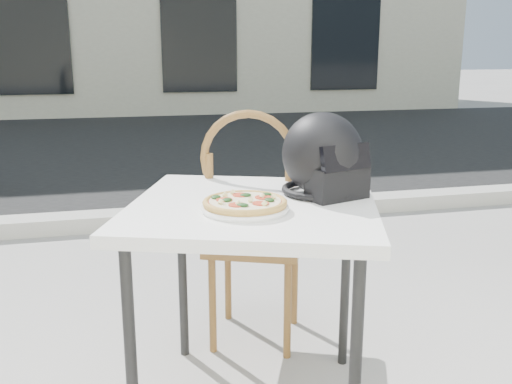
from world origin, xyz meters
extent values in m
cube|color=black|center=(0.00, 7.00, 0.00)|extent=(30.00, 8.00, 0.00)
cube|color=#ABAAA0|center=(0.00, 3.00, 0.06)|extent=(30.00, 0.25, 0.12)
cube|color=black|center=(-1.70, 10.98, 1.60)|extent=(1.60, 0.08, 2.20)
cube|color=black|center=(1.70, 10.98, 1.60)|extent=(1.60, 0.08, 2.20)
cube|color=black|center=(5.00, 10.98, 1.60)|extent=(1.60, 0.08, 2.20)
cube|color=white|center=(0.34, 0.51, 0.79)|extent=(1.09, 1.09, 0.04)
cylinder|color=black|center=(-0.11, 0.30, 0.38)|extent=(0.05, 0.05, 0.76)
cylinder|color=black|center=(0.55, 0.06, 0.38)|extent=(0.05, 0.05, 0.76)
cylinder|color=black|center=(0.13, 0.96, 0.38)|extent=(0.05, 0.05, 0.76)
cylinder|color=black|center=(0.79, 0.72, 0.38)|extent=(0.05, 0.05, 0.76)
cylinder|color=white|center=(0.29, 0.41, 0.81)|extent=(0.37, 0.37, 0.01)
torus|color=white|center=(0.29, 0.41, 0.82)|extent=(0.39, 0.39, 0.02)
cylinder|color=#BD9245|center=(0.29, 0.41, 0.83)|extent=(0.30, 0.30, 0.01)
torus|color=#BD9245|center=(0.29, 0.41, 0.84)|extent=(0.31, 0.31, 0.02)
cylinder|color=red|center=(0.29, 0.41, 0.84)|extent=(0.27, 0.27, 0.00)
cylinder|color=beige|center=(0.29, 0.41, 0.84)|extent=(0.26, 0.26, 0.00)
cylinder|color=#BC3821|center=(0.35, 0.43, 0.85)|extent=(0.06, 0.06, 0.00)
cylinder|color=#BC3821|center=(0.29, 0.48, 0.85)|extent=(0.06, 0.06, 0.00)
cylinder|color=#BC3821|center=(0.22, 0.43, 0.85)|extent=(0.06, 0.06, 0.00)
cylinder|color=#BC3821|center=(0.25, 0.36, 0.85)|extent=(0.06, 0.06, 0.00)
cylinder|color=#BC3821|center=(0.33, 0.36, 0.85)|extent=(0.06, 0.06, 0.00)
ellipsoid|color=#163714|center=(0.30, 0.47, 0.85)|extent=(0.04, 0.03, 0.01)
ellipsoid|color=#163714|center=(0.23, 0.42, 0.85)|extent=(0.05, 0.05, 0.01)
ellipsoid|color=#163714|center=(0.36, 0.38, 0.85)|extent=(0.04, 0.04, 0.01)
ellipsoid|color=#163714|center=(0.26, 0.34, 0.85)|extent=(0.05, 0.05, 0.01)
ellipsoid|color=#163714|center=(0.37, 0.46, 0.85)|extent=(0.05, 0.04, 0.01)
ellipsoid|color=#163714|center=(0.20, 0.46, 0.85)|extent=(0.05, 0.05, 0.01)
cylinder|color=#F3E594|center=(0.30, 0.38, 0.85)|extent=(0.02, 0.02, 0.02)
cylinder|color=#F3E594|center=(0.23, 0.48, 0.85)|extent=(0.03, 0.02, 0.02)
cylinder|color=#F3E594|center=(0.35, 0.43, 0.85)|extent=(0.03, 0.03, 0.02)
cylinder|color=#F3E594|center=(0.26, 0.50, 0.85)|extent=(0.02, 0.02, 0.02)
cylinder|color=#F3E594|center=(0.33, 0.33, 0.85)|extent=(0.03, 0.02, 0.02)
cylinder|color=#F3E594|center=(0.20, 0.38, 0.85)|extent=(0.03, 0.03, 0.02)
cylinder|color=#F3E594|center=(0.39, 0.41, 0.85)|extent=(0.02, 0.02, 0.02)
cylinder|color=#F3E594|center=(0.25, 0.35, 0.85)|extent=(0.02, 0.02, 0.02)
ellipsoid|color=black|center=(0.62, 0.58, 0.96)|extent=(0.37, 0.38, 0.30)
cube|color=black|center=(0.64, 0.49, 0.87)|extent=(0.24, 0.17, 0.12)
torus|color=black|center=(0.62, 0.58, 0.82)|extent=(0.37, 0.37, 0.03)
cube|color=black|center=(0.66, 0.45, 0.96)|extent=(0.21, 0.10, 0.09)
cube|color=brown|center=(0.48, 1.04, 0.47)|extent=(0.55, 0.55, 0.04)
cylinder|color=brown|center=(0.70, 1.13, 0.23)|extent=(0.04, 0.04, 0.46)
cylinder|color=brown|center=(0.39, 1.26, 0.23)|extent=(0.04, 0.04, 0.46)
cylinder|color=brown|center=(0.57, 0.83, 0.23)|extent=(0.04, 0.04, 0.46)
cylinder|color=brown|center=(0.26, 0.96, 0.23)|extent=(0.04, 0.04, 0.46)
cylinder|color=brown|center=(0.56, 0.82, 0.69)|extent=(0.04, 0.04, 0.44)
cylinder|color=brown|center=(0.26, 0.95, 0.69)|extent=(0.04, 0.04, 0.44)
torus|color=brown|center=(0.41, 0.88, 0.89)|extent=(0.39, 0.19, 0.41)
camera|label=1|loc=(-0.11, -1.37, 1.32)|focal=40.00mm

